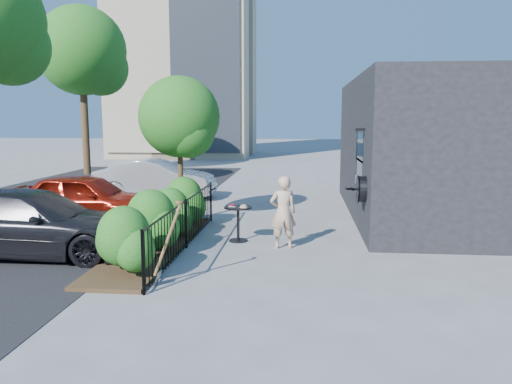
# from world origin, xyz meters

# --- Properties ---
(ground) EXTENTS (120.00, 120.00, 0.00)m
(ground) POSITION_xyz_m (0.00, 0.00, 0.00)
(ground) COLOR gray
(ground) RESTS_ON ground
(shop_building) EXTENTS (6.22, 9.00, 4.00)m
(shop_building) POSITION_xyz_m (5.50, 4.50, 2.00)
(shop_building) COLOR black
(shop_building) RESTS_ON ground
(fence) EXTENTS (0.05, 6.05, 1.10)m
(fence) POSITION_xyz_m (-1.50, 0.00, 0.56)
(fence) COLOR black
(fence) RESTS_ON ground
(planting_bed) EXTENTS (1.30, 6.00, 0.08)m
(planting_bed) POSITION_xyz_m (-2.20, 0.00, 0.04)
(planting_bed) COLOR #382616
(planting_bed) RESTS_ON ground
(shrubs) EXTENTS (1.10, 5.60, 1.24)m
(shrubs) POSITION_xyz_m (-2.10, 0.10, 0.70)
(shrubs) COLOR #145B1B
(shrubs) RESTS_ON ground
(patio_tree) EXTENTS (2.20, 2.20, 3.94)m
(patio_tree) POSITION_xyz_m (-2.24, 2.76, 2.76)
(patio_tree) COLOR #3F2B19
(patio_tree) RESTS_ON ground
(street) EXTENTS (9.00, 30.00, 0.01)m
(street) POSITION_xyz_m (-7.00, 3.00, 0.00)
(street) COLOR black
(street) RESTS_ON ground
(street_tree_far) EXTENTS (4.40, 4.40, 8.28)m
(street_tree_far) POSITION_xyz_m (-9.94, 13.96, 5.92)
(street_tree_far) COLOR #3F2B19
(street_tree_far) RESTS_ON ground
(cafe_table) EXTENTS (0.65, 0.65, 0.87)m
(cafe_table) POSITION_xyz_m (-0.43, 0.73, 0.57)
(cafe_table) COLOR black
(cafe_table) RESTS_ON ground
(woman) EXTENTS (0.66, 0.51, 1.62)m
(woman) POSITION_xyz_m (0.63, 0.21, 0.81)
(woman) COLOR tan
(woman) RESTS_ON ground
(shovel) EXTENTS (0.54, 0.20, 1.53)m
(shovel) POSITION_xyz_m (-1.26, -2.50, 0.67)
(shovel) COLOR brown
(shovel) RESTS_ON ground
(car_red) EXTENTS (4.10, 1.65, 1.40)m
(car_red) POSITION_xyz_m (-4.81, 2.26, 0.70)
(car_red) COLOR maroon
(car_red) RESTS_ON ground
(car_silver) EXTENTS (4.26, 1.50, 1.40)m
(car_silver) POSITION_xyz_m (-4.23, 6.86, 0.70)
(car_silver) COLOR #A5A5AA
(car_silver) RESTS_ON ground
(car_darkgrey) EXTENTS (4.76, 2.04, 1.37)m
(car_darkgrey) POSITION_xyz_m (-4.57, -0.85, 0.68)
(car_darkgrey) COLOR black
(car_darkgrey) RESTS_ON ground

